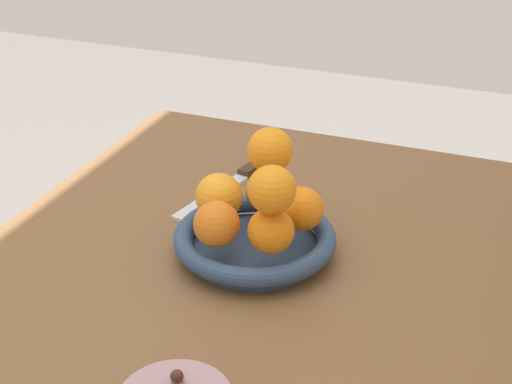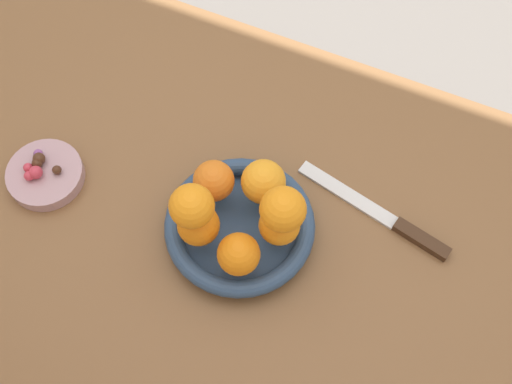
{
  "view_description": "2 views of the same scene",
  "coord_description": "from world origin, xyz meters",
  "views": [
    {
      "loc": [
        0.74,
        0.33,
        1.31
      ],
      "look_at": [
        -0.15,
        -0.02,
        0.82
      ],
      "focal_mm": 55.0,
      "sensor_mm": 36.0,
      "label": 1
    },
    {
      "loc": [
        -0.29,
        0.33,
        1.63
      ],
      "look_at": [
        -0.13,
        -0.02,
        0.87
      ],
      "focal_mm": 45.0,
      "sensor_mm": 36.0,
      "label": 2
    }
  ],
  "objects": [
    {
      "name": "orange_5",
      "position": [
        -0.18,
        -0.01,
        0.87
      ],
      "size": [
        0.06,
        0.06,
        0.06
      ],
      "primitive_type": "sphere",
      "color": "orange",
      "rests_on": "orange_3"
    },
    {
      "name": "candy_dish",
      "position": [
        0.2,
        0.03,
        0.75
      ],
      "size": [
        0.12,
        0.12,
        0.02
      ],
      "primitive_type": "cylinder",
      "color": "#B28C99",
      "rests_on": "dining_table"
    },
    {
      "name": "candy_ball_3",
      "position": [
        0.21,
        0.04,
        0.77
      ],
      "size": [
        0.02,
        0.02,
        0.02
      ],
      "primitive_type": "sphere",
      "color": "#C6384C",
      "rests_on": "candy_dish"
    },
    {
      "name": "orange_6",
      "position": [
        -0.07,
        0.04,
        0.87
      ],
      "size": [
        0.06,
        0.06,
        0.06
      ],
      "primitive_type": "sphere",
      "color": "orange",
      "rests_on": "orange_1"
    },
    {
      "name": "orange_3",
      "position": [
        -0.17,
        -0.01,
        0.81
      ],
      "size": [
        0.06,
        0.06,
        0.06
      ],
      "primitive_type": "sphere",
      "color": "orange",
      "rests_on": "fruit_bowl"
    },
    {
      "name": "orange_4",
      "position": [
        -0.13,
        -0.06,
        0.81
      ],
      "size": [
        0.07,
        0.07,
        0.07
      ],
      "primitive_type": "sphere",
      "color": "orange",
      "rests_on": "fruit_bowl"
    },
    {
      "name": "knife",
      "position": [
        -0.31,
        -0.11,
        0.75
      ],
      "size": [
        0.26,
        0.08,
        0.01
      ],
      "color": "#3F2819",
      "rests_on": "dining_table"
    },
    {
      "name": "fruit_bowl",
      "position": [
        -0.11,
        -0.01,
        0.76
      ],
      "size": [
        0.22,
        0.22,
        0.04
      ],
      "color": "navy",
      "rests_on": "dining_table"
    },
    {
      "name": "candy_ball_1",
      "position": [
        0.22,
        0.04,
        0.77
      ],
      "size": [
        0.01,
        0.01,
        0.01
      ],
      "primitive_type": "sphere",
      "color": "#C6384C",
      "rests_on": "candy_dish"
    },
    {
      "name": "orange_2",
      "position": [
        -0.14,
        0.05,
        0.81
      ],
      "size": [
        0.06,
        0.06,
        0.06
      ],
      "primitive_type": "sphere",
      "color": "orange",
      "rests_on": "fruit_bowl"
    },
    {
      "name": "dining_table",
      "position": [
        0.0,
        0.0,
        0.65
      ],
      "size": [
        1.1,
        0.76,
        0.74
      ],
      "color": "brown",
      "rests_on": "ground_plane"
    },
    {
      "name": "orange_0",
      "position": [
        -0.06,
        -0.04,
        0.81
      ],
      "size": [
        0.06,
        0.06,
        0.06
      ],
      "primitive_type": "sphere",
      "color": "orange",
      "rests_on": "fruit_bowl"
    },
    {
      "name": "orange_1",
      "position": [
        -0.07,
        0.03,
        0.81
      ],
      "size": [
        0.06,
        0.06,
        0.06
      ],
      "primitive_type": "sphere",
      "color": "orange",
      "rests_on": "fruit_bowl"
    },
    {
      "name": "candy_ball_6",
      "position": [
        0.21,
        0.05,
        0.77
      ],
      "size": [
        0.02,
        0.02,
        0.02
      ],
      "primitive_type": "sphere",
      "color": "#C6384C",
      "rests_on": "candy_dish"
    },
    {
      "name": "candy_ball_4",
      "position": [
        0.21,
        0.03,
        0.77
      ],
      "size": [
        0.02,
        0.02,
        0.02
      ],
      "primitive_type": "sphere",
      "color": "#472819",
      "rests_on": "candy_dish"
    },
    {
      "name": "candy_ball_0",
      "position": [
        0.21,
        0.02,
        0.77
      ],
      "size": [
        0.02,
        0.02,
        0.02
      ],
      "primitive_type": "sphere",
      "color": "#472819",
      "rests_on": "candy_dish"
    },
    {
      "name": "candy_ball_2",
      "position": [
        0.18,
        0.02,
        0.77
      ],
      "size": [
        0.01,
        0.01,
        0.01
      ],
      "primitive_type": "sphere",
      "color": "#472819",
      "rests_on": "candy_dish"
    },
    {
      "name": "ground_plane",
      "position": [
        0.0,
        0.0,
        0.0
      ],
      "size": [
        6.0,
        6.0,
        0.0
      ],
      "primitive_type": "plane",
      "color": "slate"
    },
    {
      "name": "candy_ball_5",
      "position": [
        0.22,
        0.01,
        0.77
      ],
      "size": [
        0.01,
        0.01,
        0.01
      ],
      "primitive_type": "sphere",
      "color": "#8C4C99",
      "rests_on": "candy_dish"
    }
  ]
}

